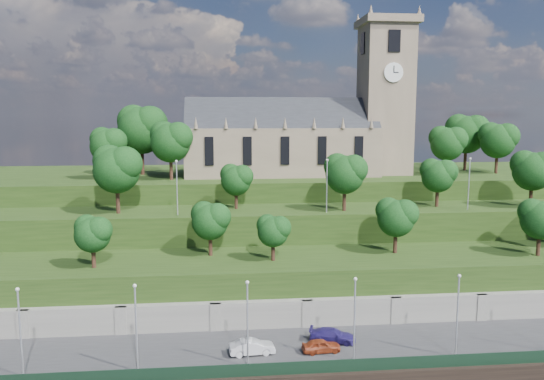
{
  "coord_description": "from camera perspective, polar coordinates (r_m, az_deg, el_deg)",
  "views": [
    {
      "loc": [
        -14.27,
        -43.79,
        25.1
      ],
      "look_at": [
        -7.05,
        30.0,
        14.6
      ],
      "focal_mm": 35.0,
      "sensor_mm": 36.0,
      "label": 1
    }
  ],
  "objects": [
    {
      "name": "lamp_posts_promenade",
      "position": [
        51.29,
        8.87,
        -13.01
      ],
      "size": [
        60.36,
        0.36,
        8.27
      ],
      "color": "#B2B2B7",
      "rests_on": "promenade"
    },
    {
      "name": "church",
      "position": [
        91.07,
        3.96,
        6.42
      ],
      "size": [
        38.6,
        12.35,
        27.6
      ],
      "color": "#71604F",
      "rests_on": "hilltop"
    },
    {
      "name": "trees_upper",
      "position": [
        73.38,
        5.11,
        2.09
      ],
      "size": [
        64.25,
        7.86,
        9.21
      ],
      "color": "black",
      "rests_on": "embankment_upper"
    },
    {
      "name": "car_middle",
      "position": [
        53.8,
        -2.16,
        -16.52
      ],
      "size": [
        4.55,
        1.92,
        1.46
      ],
      "primitive_type": "imported",
      "rotation": [
        0.0,
        0.0,
        1.66
      ],
      "color": "#B7B6BB",
      "rests_on": "promenade"
    },
    {
      "name": "promenade",
      "position": [
        57.13,
        9.86,
        -17.02
      ],
      "size": [
        160.0,
        12.0,
        2.0
      ],
      "primitive_type": "cube",
      "color": "#2D2D30",
      "rests_on": "ground"
    },
    {
      "name": "embankment_lower",
      "position": [
        66.84,
        7.16,
        -10.41
      ],
      "size": [
        160.0,
        12.0,
        8.0
      ],
      "primitive_type": "cube",
      "color": "#1E3411",
      "rests_on": "ground"
    },
    {
      "name": "retaining_wall",
      "position": [
        61.84,
        8.39,
        -13.47
      ],
      "size": [
        160.0,
        2.1,
        5.0
      ],
      "color": "slate",
      "rests_on": "ground"
    },
    {
      "name": "hilltop",
      "position": [
        96.49,
        3.02,
        -2.46
      ],
      "size": [
        160.0,
        32.0,
        15.0
      ],
      "primitive_type": "cube",
      "color": "#1E3411",
      "rests_on": "ground"
    },
    {
      "name": "lamp_posts_upper",
      "position": [
        71.78,
        5.92,
        0.94
      ],
      "size": [
        40.36,
        0.36,
        7.31
      ],
      "color": "#B2B2B7",
      "rests_on": "embankment_upper"
    },
    {
      "name": "car_right",
      "position": [
        56.72,
        6.53,
        -15.27
      ],
      "size": [
        5.09,
        3.16,
        1.38
      ],
      "primitive_type": "imported",
      "rotation": [
        0.0,
        0.0,
        1.29
      ],
      "color": "navy",
      "rests_on": "promenade"
    },
    {
      "name": "trees_hilltop",
      "position": [
        90.19,
        2.44,
        5.97
      ],
      "size": [
        71.93,
        16.55,
        11.86
      ],
      "color": "black",
      "rests_on": "hilltop"
    },
    {
      "name": "car_left",
      "position": [
        54.43,
        5.31,
        -16.34
      ],
      "size": [
        3.91,
        1.83,
        1.29
      ],
      "primitive_type": "imported",
      "rotation": [
        0.0,
        0.0,
        1.65
      ],
      "color": "maroon",
      "rests_on": "promenade"
    },
    {
      "name": "fence",
      "position": [
        51.77,
        11.57,
        -17.87
      ],
      "size": [
        160.0,
        0.1,
        1.2
      ],
      "primitive_type": "cube",
      "color": "black",
      "rests_on": "promenade"
    },
    {
      "name": "trees_lower",
      "position": [
        67.37,
        14.3,
        -2.7
      ],
      "size": [
        65.26,
        9.13,
        8.29
      ],
      "color": "black",
      "rests_on": "embankment_lower"
    },
    {
      "name": "embankment_upper",
      "position": [
        76.6,
        5.36,
        -6.42
      ],
      "size": [
        160.0,
        10.0,
        12.0
      ],
      "primitive_type": "cube",
      "color": "#1E3411",
      "rests_on": "ground"
    }
  ]
}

